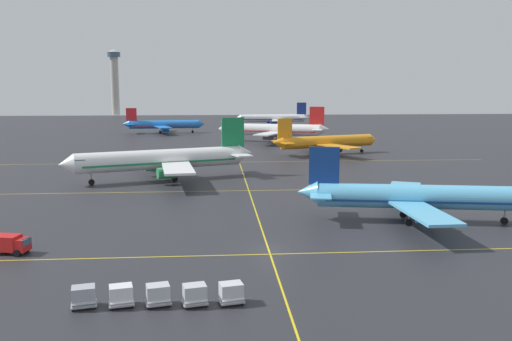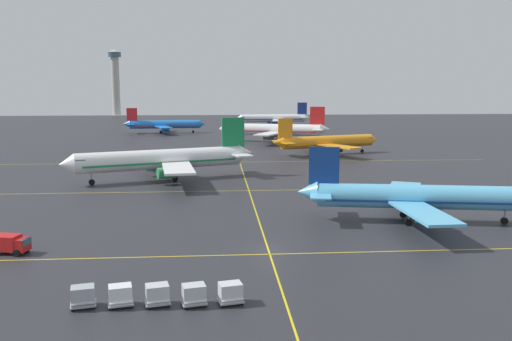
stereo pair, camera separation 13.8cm
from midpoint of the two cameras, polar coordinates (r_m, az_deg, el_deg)
name	(u,v)px [view 1 (the left image)]	position (r m, az deg, el deg)	size (l,w,h in m)	color
ground_plane	(268,249)	(62.42, 1.25, -8.30)	(600.00, 600.00, 0.00)	#28282D
airliner_front_gate	(416,197)	(76.77, 16.56, -2.71)	(32.91, 28.02, 10.26)	#5BB7E5
airliner_second_row	(163,160)	(108.40, -9.83, 1.16)	(37.93, 32.47, 12.14)	white
airliner_third_row	(326,142)	(149.19, 7.38, 3.03)	(32.04, 27.38, 10.19)	orange
airliner_far_left_stand	(273,130)	(182.60, 1.83, 4.34)	(37.76, 32.22, 11.95)	white
airliner_far_right_stand	(163,125)	(220.13, -9.80, 4.82)	(32.70, 28.05, 10.16)	blue
airliner_distant_taxiway	(273,118)	(254.98, 1.82, 5.55)	(35.81, 30.79, 11.13)	white
taxiway_markings	(249,191)	(96.59, -0.81, -2.14)	(124.58, 123.03, 0.01)	yellow
service_truck_red_van	(10,243)	(66.28, -24.64, -7.04)	(4.43, 2.92, 2.10)	red
baggage_cart_row_leftmost	(84,297)	(48.54, -17.87, -12.59)	(2.87, 2.06, 1.86)	#99999E
baggage_cart_row_second	(121,295)	(47.92, -14.18, -12.72)	(2.87, 2.06, 1.86)	#99999E
baggage_cart_row_middle	(158,295)	(47.44, -10.41, -12.81)	(2.87, 2.06, 1.86)	#99999E
baggage_cart_row_fourth	(195,295)	(46.99, -6.58, -12.93)	(2.87, 2.06, 1.86)	#99999E
baggage_cart_row_fifth	(231,293)	(47.11, -2.71, -12.83)	(2.87, 2.06, 1.86)	#99999E
control_tower	(115,78)	(373.86, -14.76, 9.50)	(8.82, 8.82, 42.90)	#ADA89E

